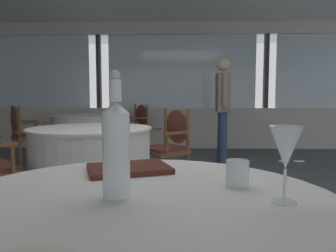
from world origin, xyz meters
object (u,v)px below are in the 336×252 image
(menu_book, at_px, (129,168))
(dining_chair_1_0, at_px, (136,124))
(water_tumbler, at_px, (237,173))
(dining_chair_1_1, at_px, (24,130))
(water_bottle, at_px, (116,146))
(diner_person_1, at_px, (223,103))
(dining_chair_0_1, at_px, (169,141))
(wine_glass, at_px, (286,149))

(menu_book, relative_size, dining_chair_1_0, 0.32)
(water_tumbler, height_order, dining_chair_1_1, dining_chair_1_1)
(water_bottle, distance_m, dining_chair_1_1, 4.50)
(water_bottle, xyz_separation_m, diner_person_1, (0.91, 4.25, 0.07))
(water_tumbler, height_order, dining_chair_0_1, dining_chair_0_1)
(dining_chair_1_0, bearing_deg, diner_person_1, 105.88)
(dining_chair_1_0, bearing_deg, dining_chair_1_1, -0.00)
(wine_glass, bearing_deg, dining_chair_1_0, 101.64)
(water_bottle, height_order, dining_chair_1_1, water_bottle)
(wine_glass, relative_size, dining_chair_0_1, 0.22)
(dining_chair_0_1, bearing_deg, water_tumbler, 53.34)
(menu_book, bearing_deg, diner_person_1, 57.01)
(water_tumbler, xyz_separation_m, dining_chair_1_1, (-2.57, 3.77, -0.25))
(wine_glass, bearing_deg, dining_chair_0_1, 97.49)
(dining_chair_1_1, bearing_deg, water_bottle, -101.27)
(water_tumbler, distance_m, menu_book, 0.42)
(diner_person_1, bearing_deg, water_bottle, 77.57)
(water_tumbler, bearing_deg, water_bottle, -160.52)
(wine_glass, distance_m, dining_chair_0_1, 2.93)
(water_tumbler, relative_size, diner_person_1, 0.05)
(wine_glass, xyz_separation_m, menu_book, (-0.47, 0.36, -0.14))
(water_tumbler, relative_size, dining_chair_0_1, 0.09)
(menu_book, xyz_separation_m, dining_chair_0_1, (0.09, 2.52, -0.24))
(water_tumbler, bearing_deg, menu_book, 153.26)
(water_bottle, distance_m, menu_book, 0.35)
(water_bottle, distance_m, dining_chair_0_1, 2.87)
(dining_chair_1_0, xyz_separation_m, diner_person_1, (1.55, -1.02, 0.42))
(diner_person_1, bearing_deg, dining_chair_1_0, -33.64)
(water_bottle, bearing_deg, dining_chair_0_1, 88.47)
(water_bottle, relative_size, wine_glass, 1.73)
(menu_book, bearing_deg, dining_chair_1_0, 77.44)
(dining_chair_1_0, relative_size, dining_chair_1_1, 0.99)
(wine_glass, bearing_deg, menu_book, 142.92)
(menu_book, bearing_deg, wine_glass, -56.81)
(menu_book, bearing_deg, water_tumbler, -46.47)
(wine_glass, xyz_separation_m, dining_chair_0_1, (-0.38, 2.88, -0.37))
(menu_book, bearing_deg, dining_chair_1_1, 101.78)
(wine_glass, height_order, dining_chair_0_1, wine_glass)
(wine_glass, height_order, diner_person_1, diner_person_1)
(diner_person_1, bearing_deg, water_tumbler, 82.09)
(water_bottle, height_order, diner_person_1, diner_person_1)
(dining_chair_0_1, distance_m, diner_person_1, 1.69)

